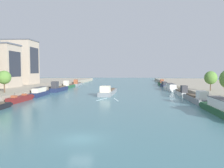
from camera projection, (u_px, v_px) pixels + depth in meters
The scene contains 18 objects.
ground_plane at pixel (80, 139), 24.22m from camera, with size 400.00×400.00×0.00m, color teal.
quay_left at pixel (5, 88), 82.22m from camera, with size 36.00×170.00×1.64m, color #A89E89.
barge_midriver at pixel (108, 91), 69.13m from camera, with size 4.40×17.86×2.94m.
wake_behind_barge at pixel (109, 99), 57.04m from camera, with size 5.59×6.02×0.03m.
moored_boat_left_lone at pixel (21, 99), 53.32m from camera, with size 2.14×10.25×2.38m.
moored_boat_left_second at pixel (40, 92), 64.65m from camera, with size 2.20×11.28×2.58m.
moored_boat_left_far at pixel (59, 88), 79.45m from camera, with size 2.92×13.09×3.62m.
moored_boat_left_near at pixel (69, 86), 95.23m from camera, with size 2.31×12.80×3.14m.
moored_boat_left_gap_after at pixel (77, 84), 109.74m from camera, with size 2.33×12.82×3.03m.
moored_boat_right_downstream at pixel (223, 108), 37.01m from camera, with size 2.71×16.02×2.77m.
moored_boat_right_far at pixel (196, 98), 52.49m from camera, with size 2.72×14.35×2.97m.
moored_boat_right_end at pixel (181, 92), 67.61m from camera, with size 2.19×12.63×3.05m.
moored_boat_right_lone at pixel (170, 87), 83.69m from camera, with size 2.94×15.73×2.50m.
moored_boat_right_upstream at pixel (164, 85), 100.83m from camera, with size 2.21×12.61×2.32m.
moored_boat_right_midway at pixel (161, 83), 113.54m from camera, with size 2.30×11.89×2.98m.
tree_left_nearest at pixel (4, 77), 57.89m from camera, with size 3.46×3.46×5.66m.
tree_right_end_of_row at pixel (211, 78), 63.17m from camera, with size 3.49×3.49×5.51m.
building_left_far_end at pixel (21, 62), 94.41m from camera, with size 11.94×10.55×18.31m.
Camera 1 is at (5.35, -23.45, 7.41)m, focal length 36.12 mm.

